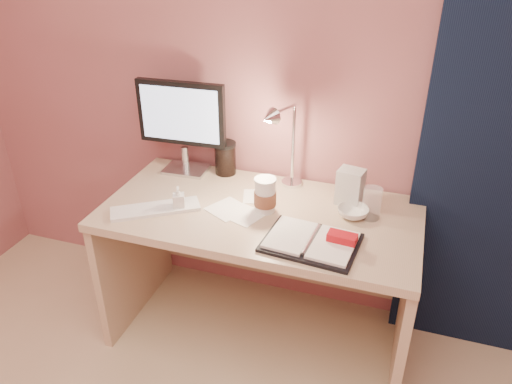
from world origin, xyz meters
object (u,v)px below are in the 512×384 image
(desk, at_px, (264,243))
(keyboard, at_px, (155,209))
(planner, at_px, (314,241))
(product_box, at_px, (350,187))
(bowl, at_px, (353,212))
(dark_jar, at_px, (225,160))
(monitor, at_px, (182,119))
(desk_lamp, at_px, (298,142))
(coffee_cup, at_px, (265,196))
(lotion_bottle, at_px, (179,198))
(clear_cup, at_px, (372,203))

(desk, relative_size, keyboard, 3.61)
(desk, relative_size, planner, 3.60)
(keyboard, xyz_separation_m, product_box, (0.80, 0.33, 0.08))
(bowl, height_order, dark_jar, dark_jar)
(monitor, distance_m, keyboard, 0.49)
(desk, height_order, monitor, monitor)
(desk, height_order, dark_jar, dark_jar)
(monitor, bearing_deg, desk_lamp, -9.33)
(desk, bearing_deg, desk_lamp, 43.95)
(keyboard, xyz_separation_m, coffee_cup, (0.46, 0.15, 0.07))
(product_box, bearing_deg, monitor, -173.43)
(monitor, distance_m, product_box, 0.87)
(keyboard, height_order, planner, planner)
(planner, bearing_deg, dark_jar, 144.70)
(keyboard, distance_m, dark_jar, 0.48)
(keyboard, bearing_deg, coffee_cup, -15.37)
(product_box, bearing_deg, lotion_bottle, -146.72)
(clear_cup, bearing_deg, coffee_cup, -169.00)
(keyboard, bearing_deg, product_box, -11.04)
(dark_jar, distance_m, product_box, 0.65)
(monitor, bearing_deg, clear_cup, -12.17)
(lotion_bottle, distance_m, dark_jar, 0.40)
(planner, xyz_separation_m, clear_cup, (0.19, 0.27, 0.06))
(coffee_cup, xyz_separation_m, lotion_bottle, (-0.37, -0.11, -0.02))
(monitor, xyz_separation_m, lotion_bottle, (0.14, -0.36, -0.23))
(keyboard, relative_size, desk_lamp, 0.90)
(monitor, bearing_deg, planner, -32.28)
(lotion_bottle, height_order, desk_lamp, desk_lamp)
(keyboard, xyz_separation_m, clear_cup, (0.91, 0.24, 0.06))
(keyboard, height_order, clear_cup, clear_cup)
(dark_jar, bearing_deg, bowl, -17.90)
(coffee_cup, distance_m, clear_cup, 0.46)
(desk, xyz_separation_m, coffee_cup, (0.02, -0.07, 0.30))
(planner, relative_size, lotion_bottle, 3.53)
(keyboard, relative_size, dark_jar, 2.61)
(monitor, distance_m, clear_cup, 0.99)
(product_box, bearing_deg, desk, -151.34)
(planner, relative_size, dark_jar, 2.62)
(bowl, bearing_deg, product_box, 107.76)
(desk, height_order, product_box, product_box)
(bowl, bearing_deg, desk_lamp, 159.49)
(monitor, relative_size, keyboard, 1.21)
(planner, height_order, desk_lamp, desk_lamp)
(planner, bearing_deg, clear_cup, 60.73)
(monitor, relative_size, bowl, 3.49)
(lotion_bottle, distance_m, product_box, 0.77)
(desk_lamp, bearing_deg, lotion_bottle, -124.28)
(lotion_bottle, bearing_deg, desk, 26.70)
(desk, bearing_deg, dark_jar, 141.20)
(planner, relative_size, bowl, 2.89)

